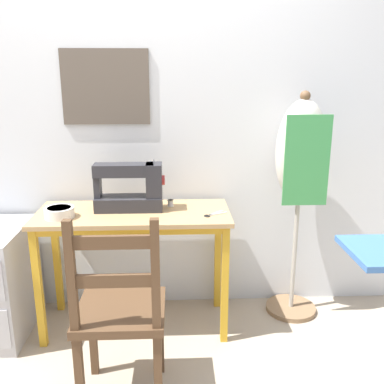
% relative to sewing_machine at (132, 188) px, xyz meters
% --- Properties ---
extents(ground_plane, '(14.00, 14.00, 0.00)m').
position_rel_sewing_machine_xyz_m(ground_plane, '(0.00, -0.27, -0.86)').
color(ground_plane, tan).
extents(wall_back, '(10.00, 0.07, 2.55)m').
position_rel_sewing_machine_xyz_m(wall_back, '(0.00, 0.26, 0.42)').
color(wall_back, silver).
rests_on(wall_back, ground_plane).
extents(sewing_table, '(1.11, 0.47, 0.73)m').
position_rel_sewing_machine_xyz_m(sewing_table, '(0.00, -0.05, -0.23)').
color(sewing_table, tan).
rests_on(sewing_table, ground_plane).
extents(sewing_machine, '(0.40, 0.15, 0.30)m').
position_rel_sewing_machine_xyz_m(sewing_machine, '(0.00, 0.00, 0.00)').
color(sewing_machine, '#28282D').
rests_on(sewing_machine, sewing_table).
extents(fabric_bowl, '(0.16, 0.16, 0.06)m').
position_rel_sewing_machine_xyz_m(fabric_bowl, '(-0.39, -0.13, -0.10)').
color(fabric_bowl, silver).
rests_on(fabric_bowl, sewing_table).
extents(scissors, '(0.14, 0.11, 0.01)m').
position_rel_sewing_machine_xyz_m(scissors, '(0.45, -0.12, -0.13)').
color(scissors, silver).
rests_on(scissors, sewing_table).
extents(thread_spool_near_machine, '(0.04, 0.04, 0.04)m').
position_rel_sewing_machine_xyz_m(thread_spool_near_machine, '(0.22, 0.05, -0.11)').
color(thread_spool_near_machine, silver).
rests_on(thread_spool_near_machine, sewing_table).
extents(wooden_chair, '(0.40, 0.38, 0.95)m').
position_rel_sewing_machine_xyz_m(wooden_chair, '(-0.01, -0.67, -0.41)').
color(wooden_chair, '#513823').
rests_on(wooden_chair, ground_plane).
extents(dress_form, '(0.32, 0.32, 1.41)m').
position_rel_sewing_machine_xyz_m(dress_form, '(1.00, 0.07, 0.12)').
color(dress_form, '#846647').
rests_on(dress_form, ground_plane).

